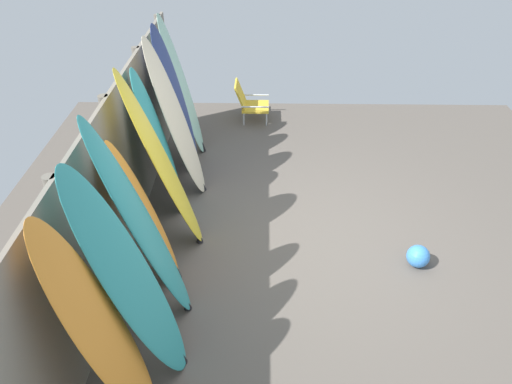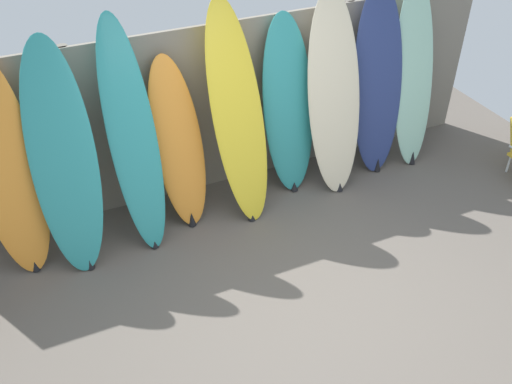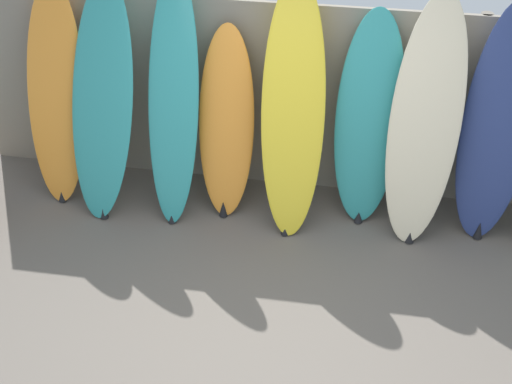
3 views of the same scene
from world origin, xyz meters
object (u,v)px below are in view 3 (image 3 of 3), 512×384
at_px(surfboard_orange_0, 56,97).
at_px(surfboard_teal_1, 102,103).
at_px(surfboard_teal_5, 369,121).
at_px(surfboard_cream_6, 425,125).
at_px(surfboard_yellow_4, 293,113).
at_px(surfboard_navy_7, 498,127).
at_px(surfboard_orange_3, 226,125).
at_px(surfboard_teal_2, 173,103).

distance_m(surfboard_orange_0, surfboard_teal_1, 0.48).
bearing_deg(surfboard_orange_0, surfboard_teal_5, 1.66).
xyz_separation_m(surfboard_teal_1, surfboard_cream_6, (2.71, 0.05, 0.02)).
bearing_deg(surfboard_yellow_4, surfboard_cream_6, 1.33).
distance_m(surfboard_teal_1, surfboard_navy_7, 3.30).
distance_m(surfboard_orange_3, surfboard_yellow_4, 0.63).
height_order(surfboard_orange_0, surfboard_orange_3, surfboard_orange_0).
height_order(surfboard_orange_0, surfboard_yellow_4, surfboard_yellow_4).
relative_size(surfboard_cream_6, surfboard_navy_7, 1.01).
distance_m(surfboard_cream_6, surfboard_navy_7, 0.60).
bearing_deg(surfboard_orange_0, surfboard_teal_2, -3.99).
relative_size(surfboard_teal_1, surfboard_navy_7, 1.00).
bearing_deg(surfboard_teal_2, surfboard_orange_0, 176.01).
relative_size(surfboard_orange_0, surfboard_yellow_4, 0.92).
bearing_deg(surfboard_cream_6, surfboard_teal_5, 162.81).
bearing_deg(surfboard_teal_1, surfboard_orange_3, 6.24).
height_order(surfboard_yellow_4, surfboard_navy_7, surfboard_yellow_4).
height_order(surfboard_orange_0, surfboard_teal_2, surfboard_teal_2).
bearing_deg(surfboard_orange_0, surfboard_navy_7, 0.45).
height_order(surfboard_teal_2, surfboard_cream_6, surfboard_teal_2).
distance_m(surfboard_yellow_4, surfboard_teal_5, 0.66).
xyz_separation_m(surfboard_yellow_4, surfboard_navy_7, (1.66, 0.11, -0.04)).
bearing_deg(surfboard_teal_1, surfboard_cream_6, 1.01).
xyz_separation_m(surfboard_orange_3, surfboard_teal_5, (1.21, 0.07, 0.11)).
height_order(surfboard_orange_3, surfboard_navy_7, surfboard_navy_7).
relative_size(surfboard_yellow_4, surfboard_navy_7, 1.04).
xyz_separation_m(surfboard_teal_2, surfboard_cream_6, (2.09, 0.02, -0.02)).
height_order(surfboard_orange_0, surfboard_teal_5, surfboard_orange_0).
bearing_deg(surfboard_teal_5, surfboard_teal_2, -174.62).
height_order(surfboard_teal_1, surfboard_teal_2, surfboard_teal_2).
distance_m(surfboard_teal_1, surfboard_cream_6, 2.71).
height_order(surfboard_teal_2, surfboard_orange_3, surfboard_teal_2).
distance_m(surfboard_orange_3, surfboard_navy_7, 2.25).
height_order(surfboard_orange_3, surfboard_cream_6, surfboard_cream_6).
xyz_separation_m(surfboard_teal_5, surfboard_navy_7, (1.04, -0.05, 0.07)).
distance_m(surfboard_teal_2, surfboard_cream_6, 2.09).
xyz_separation_m(surfboard_orange_0, surfboard_yellow_4, (2.10, -0.08, 0.09)).
bearing_deg(surfboard_yellow_4, surfboard_teal_1, -179.21).
relative_size(surfboard_orange_0, surfboard_teal_1, 0.96).
bearing_deg(surfboard_orange_3, surfboard_teal_2, -169.06).
bearing_deg(surfboard_navy_7, surfboard_cream_6, -171.39).
distance_m(surfboard_teal_2, surfboard_yellow_4, 1.02).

